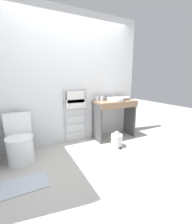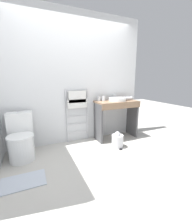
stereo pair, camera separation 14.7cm
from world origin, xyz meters
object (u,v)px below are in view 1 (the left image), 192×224
Objects in this scene: towel_radiator at (76,104)px; cup_near_edge at (102,98)px; sink_basin at (115,99)px; trash_bin at (117,140)px; hair_dryer at (126,98)px; toilet at (20,142)px; cup_near_wall at (97,98)px.

towel_radiator reaches higher than cup_near_edge.
sink_basin is 0.91m from trash_bin.
sink_basin is 0.30m from cup_near_edge.
hair_dryer is at bearing -9.03° from towel_radiator.
trash_bin is at bearing -45.11° from towel_radiator.
cup_near_edge is (-0.28, 0.12, 0.01)m from sink_basin.
towel_radiator is 10.76× the size of cup_near_edge.
towel_radiator reaches higher than trash_bin.
towel_radiator is at bearing 170.97° from hair_dryer.
trash_bin is (-0.54, -0.43, -0.76)m from hair_dryer.
toilet is 1.24m from towel_radiator.
toilet is 7.42× the size of cup_near_edge.
towel_radiator is 1.17m from hair_dryer.
cup_near_wall reaches higher than hair_dryer.
towel_radiator is at bearing 167.69° from sink_basin.
towel_radiator is at bearing 15.49° from toilet.
toilet is 2.06× the size of sink_basin.
towel_radiator is 0.59m from cup_near_edge.
toilet is 1.79m from cup_near_edge.
sink_basin is at bearing -22.79° from cup_near_wall.
cup_near_edge is (0.10, -0.04, -0.00)m from cup_near_wall.
sink_basin is at bearing 60.57° from trash_bin.
hair_dryer is at bearing -12.94° from cup_near_wall.
cup_near_wall is at bearing 167.06° from hair_dryer.
toilet is at bearing -176.59° from sink_basin.
towel_radiator reaches higher than hair_dryer.
cup_near_wall is at bearing 159.82° from cup_near_edge.
cup_near_edge reaches higher than toilet.
towel_radiator reaches higher than toilet.
towel_radiator reaches higher than cup_near_wall.
toilet is 3.47× the size of hair_dryer.
sink_basin is at bearing -23.71° from cup_near_edge.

